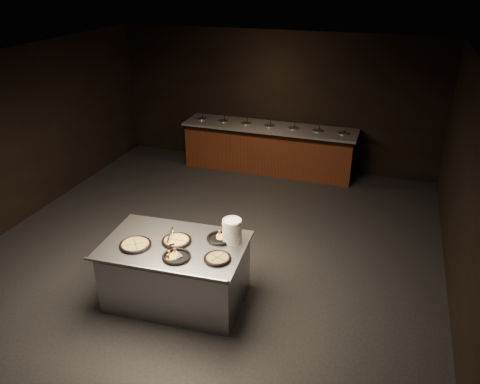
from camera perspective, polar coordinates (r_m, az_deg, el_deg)
The scene contains 11 objects.
room at distance 6.68m, azimuth -4.46°, elevation 2.70°, with size 7.02×8.02×2.92m.
salad_bar at distance 10.18m, azimuth 3.48°, elevation 4.99°, with size 3.70×0.83×1.18m.
serving_counter at distance 6.32m, azimuth -7.76°, elevation -9.74°, with size 1.89×1.28×0.87m.
plate_stack at distance 5.98m, azimuth -0.97°, elevation -4.74°, with size 0.25×0.25×0.31m, color silver.
pan_veggie_whole at distance 6.10m, azimuth -12.64°, elevation -6.26°, with size 0.41×0.41×0.04m.
pan_cheese_whole at distance 6.09m, azimuth -7.74°, elevation -5.87°, with size 0.39×0.39×0.04m.
pan_cheese_slices_a at distance 6.10m, azimuth -2.44°, elevation -5.60°, with size 0.35×0.35×0.04m.
pan_cheese_slices_b at distance 5.79m, azimuth -7.75°, elevation -7.77°, with size 0.36×0.36×0.04m.
pan_veggie_slices at distance 5.71m, azimuth -2.76°, elevation -8.05°, with size 0.34×0.34×0.04m.
server_left at distance 6.13m, azimuth -8.40°, elevation -5.09°, with size 0.11×0.33×0.16m.
server_right at distance 5.85m, azimuth -8.10°, elevation -6.75°, with size 0.26×0.23×0.16m.
Camera 1 is at (2.44, -5.63, 4.08)m, focal length 35.00 mm.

